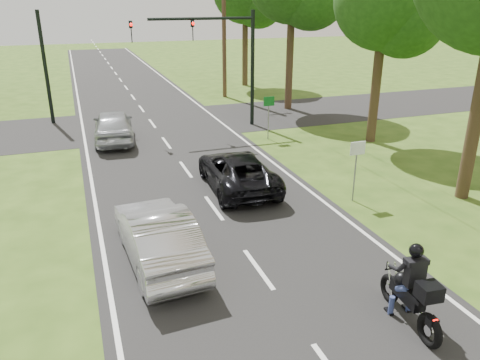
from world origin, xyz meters
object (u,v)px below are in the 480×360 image
dark_suv (237,171)px  silver_suv (113,126)px  traffic_signal (219,49)px  sign_white (357,157)px  sign_green (269,107)px  motorcycle_rider (413,294)px  silver_sedan (158,235)px  utility_pole_far (224,22)px

dark_suv → silver_suv: 8.53m
traffic_signal → sign_white: (1.36, -11.02, -2.54)m
traffic_signal → sign_green: 4.24m
silver_suv → sign_white: 12.38m
motorcycle_rider → dark_suv: size_ratio=0.47×
silver_suv → motorcycle_rider: bearing=110.5°
silver_sedan → sign_white: size_ratio=2.13×
motorcycle_rider → dark_suv: motorcycle_rider is taller
silver_sedan → silver_suv: silver_suv is taller
traffic_signal → utility_pole_far: size_ratio=0.64×
motorcycle_rider → sign_white: size_ratio=1.04×
sign_white → utility_pole_far: bearing=85.5°
silver_suv → sign_green: bearing=168.0°
dark_suv → utility_pole_far: 17.81m
silver_suv → sign_green: 7.58m
silver_suv → utility_pole_far: utility_pole_far is taller
utility_pole_far → sign_white: bearing=-94.5°
utility_pole_far → silver_suv: bearing=-133.9°
motorcycle_rider → dark_suv: bearing=101.8°
motorcycle_rider → silver_suv: motorcycle_rider is taller
silver_sedan → utility_pole_far: size_ratio=0.45×
dark_suv → silver_suv: silver_suv is taller
silver_suv → utility_pole_far: (8.51, 8.85, 4.30)m
silver_suv → traffic_signal: bearing=-166.7°
silver_sedan → silver_suv: bearing=-93.4°
traffic_signal → sign_white: 11.39m
silver_suv → utility_pole_far: 13.01m
utility_pole_far → sign_white: (-1.50, -19.02, -3.49)m
traffic_signal → sign_white: size_ratio=3.00×
motorcycle_rider → utility_pole_far: (3.95, 25.07, 4.34)m
silver_sedan → motorcycle_rider: bearing=133.0°
motorcycle_rider → silver_sedan: (-4.57, 4.35, 0.01)m
dark_suv → traffic_signal: size_ratio=0.74×
traffic_signal → sign_green: bearing=-62.6°
sign_white → traffic_signal: bearing=97.0°
traffic_signal → utility_pole_far: 8.55m
dark_suv → sign_green: sign_green is taller
traffic_signal → dark_suv: bearing=-103.1°
silver_sedan → sign_green: bearing=-130.1°
silver_sedan → traffic_signal: bearing=-117.4°
silver_sedan → silver_suv: size_ratio=1.00×
dark_suv → sign_green: 6.64m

